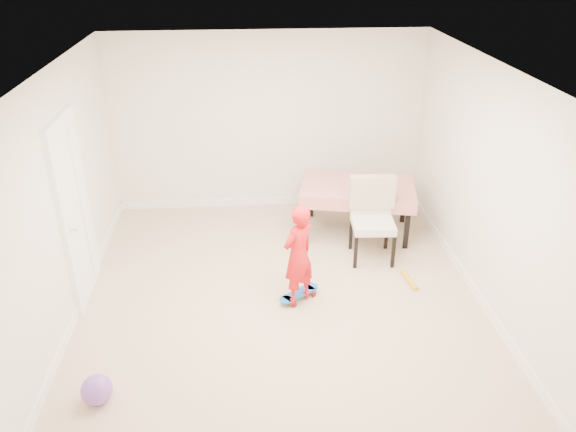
{
  "coord_description": "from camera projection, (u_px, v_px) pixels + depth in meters",
  "views": [
    {
      "loc": [
        -0.36,
        -5.33,
        3.77
      ],
      "look_at": [
        0.1,
        0.2,
        0.95
      ],
      "focal_mm": 35.0,
      "sensor_mm": 36.0,
      "label": 1
    }
  ],
  "objects": [
    {
      "name": "ground",
      "position": [
        281.0,
        298.0,
        6.47
      ],
      "size": [
        5.0,
        5.0,
        0.0
      ],
      "primitive_type": "plane",
      "color": "tan",
      "rests_on": "ground"
    },
    {
      "name": "ceiling",
      "position": [
        279.0,
        72.0,
        5.3
      ],
      "size": [
        4.5,
        5.0,
        0.04
      ],
      "primitive_type": "cube",
      "color": "white",
      "rests_on": "wall_back"
    },
    {
      "name": "wall_back",
      "position": [
        268.0,
        123.0,
        8.08
      ],
      "size": [
        4.5,
        0.04,
        2.6
      ],
      "primitive_type": "cube",
      "color": "silver",
      "rests_on": "ground"
    },
    {
      "name": "wall_front",
      "position": [
        307.0,
        353.0,
        3.67
      ],
      "size": [
        4.5,
        0.04,
        2.6
      ],
      "primitive_type": "cube",
      "color": "silver",
      "rests_on": "ground"
    },
    {
      "name": "wall_left",
      "position": [
        62.0,
        203.0,
        5.71
      ],
      "size": [
        0.04,
        5.0,
        2.6
      ],
      "primitive_type": "cube",
      "color": "silver",
      "rests_on": "ground"
    },
    {
      "name": "wall_right",
      "position": [
        486.0,
        188.0,
        6.04
      ],
      "size": [
        0.04,
        5.0,
        2.6
      ],
      "primitive_type": "cube",
      "color": "silver",
      "rests_on": "ground"
    },
    {
      "name": "door",
      "position": [
        75.0,
        214.0,
        6.1
      ],
      "size": [
        0.11,
        0.94,
        2.11
      ],
      "primitive_type": "cube",
      "color": "white",
      "rests_on": "ground"
    },
    {
      "name": "baseboard_back",
      "position": [
        269.0,
        201.0,
        8.65
      ],
      "size": [
        4.5,
        0.02,
        0.12
      ],
      "primitive_type": "cube",
      "color": "white",
      "rests_on": "ground"
    },
    {
      "name": "baseboard_left",
      "position": [
        81.0,
        303.0,
        6.27
      ],
      "size": [
        0.02,
        5.0,
        0.12
      ],
      "primitive_type": "cube",
      "color": "white",
      "rests_on": "ground"
    },
    {
      "name": "baseboard_right",
      "position": [
        470.0,
        284.0,
        6.6
      ],
      "size": [
        0.02,
        5.0,
        0.12
      ],
      "primitive_type": "cube",
      "color": "white",
      "rests_on": "ground"
    },
    {
      "name": "dining_table",
      "position": [
        357.0,
        208.0,
        7.75
      ],
      "size": [
        1.68,
        1.26,
        0.71
      ],
      "primitive_type": null,
      "rotation": [
        0.0,
        0.0,
        -0.21
      ],
      "color": "#B41809",
      "rests_on": "ground"
    },
    {
      "name": "dining_chair",
      "position": [
        373.0,
        222.0,
        7.02
      ],
      "size": [
        0.61,
        0.68,
        1.05
      ],
      "primitive_type": null,
      "rotation": [
        0.0,
        0.0,
        -0.06
      ],
      "color": "beige",
      "rests_on": "ground"
    },
    {
      "name": "skateboard",
      "position": [
        299.0,
        295.0,
        6.43
      ],
      "size": [
        0.55,
        0.48,
        0.08
      ],
      "primitive_type": null,
      "rotation": [
        0.0,
        0.0,
        0.64
      ],
      "color": "#1738C7",
      "rests_on": "ground"
    },
    {
      "name": "child",
      "position": [
        298.0,
        258.0,
        6.12
      ],
      "size": [
        0.51,
        0.49,
        1.18
      ],
      "primitive_type": "imported",
      "rotation": [
        0.0,
        0.0,
        3.86
      ],
      "color": "red",
      "rests_on": "ground"
    },
    {
      "name": "balloon",
      "position": [
        97.0,
        390.0,
        4.97
      ],
      "size": [
        0.28,
        0.28,
        0.28
      ],
      "primitive_type": "sphere",
      "color": "purple",
      "rests_on": "ground"
    },
    {
      "name": "foam_toy",
      "position": [
        409.0,
        280.0,
        6.74
      ],
      "size": [
        0.11,
        0.4,
        0.06
      ],
      "primitive_type": "cylinder",
      "rotation": [
        1.57,
        0.0,
        0.14
      ],
      "color": "gold",
      "rests_on": "ground"
    }
  ]
}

